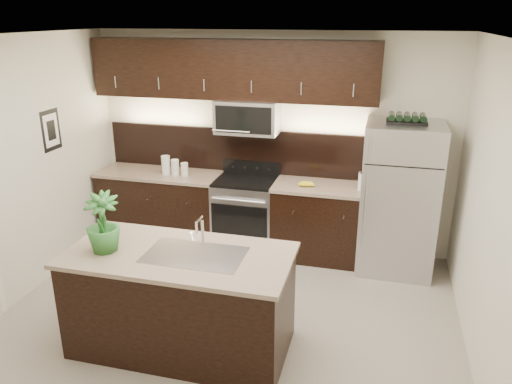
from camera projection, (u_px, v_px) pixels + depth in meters
The scene contains 12 objects.
ground at pixel (225, 324), 4.91m from camera, with size 4.50×4.50×0.00m, color gray.
room_walls at pixel (207, 158), 4.33m from camera, with size 4.52×4.02×2.71m.
counter_run at pixel (231, 213), 6.40m from camera, with size 3.51×0.65×0.94m.
upper_fixtures at pixel (234, 79), 5.96m from camera, with size 3.49×0.40×1.66m.
island at pixel (181, 300), 4.44m from camera, with size 1.96×0.96×0.94m.
sink_faucet at pixel (195, 253), 4.25m from camera, with size 0.84×0.50×0.28m.
refrigerator at pixel (399, 198), 5.72m from camera, with size 0.85×0.76×1.75m, color #B2B2B7.
wine_rack at pixel (407, 119), 5.41m from camera, with size 0.43×0.27×0.10m.
plant at pixel (103, 223), 4.24m from camera, with size 0.29×0.29×0.52m, color #286327.
canisters at pixel (173, 167), 6.32m from camera, with size 0.36×0.11×0.24m.
french_press at pixel (362, 181), 5.77m from camera, with size 0.11×0.11×0.31m.
bananas at pixel (302, 183), 5.94m from camera, with size 0.19×0.15×0.06m, color yellow.
Camera 1 is at (1.35, -3.97, 2.88)m, focal length 35.00 mm.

